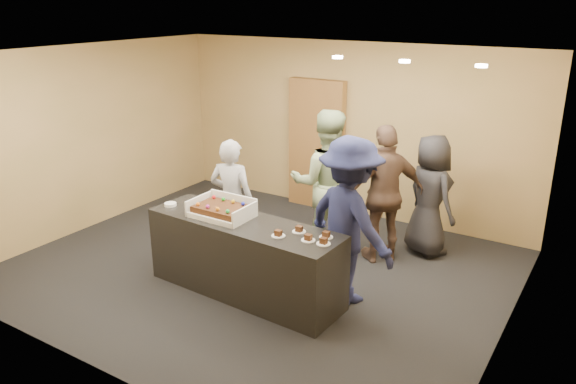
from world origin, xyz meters
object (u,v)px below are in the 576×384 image
object	(u,v)px
person_sage_man	(326,183)
person_brown_extra	(385,194)
plate_stack	(170,204)
person_navy_man	(350,221)
person_server_grey	(232,200)
storage_cabinet	(316,145)
serving_counter	(245,258)
sheet_cake	(221,209)
person_dark_suit	(430,195)
cake_box	(223,212)

from	to	relation	value
person_sage_man	person_brown_extra	bearing A→B (deg)	161.40
plate_stack	person_navy_man	world-z (taller)	person_navy_man
plate_stack	person_server_grey	world-z (taller)	person_server_grey
plate_stack	storage_cabinet	bearing A→B (deg)	83.85
serving_counter	person_navy_man	bearing A→B (deg)	28.81
storage_cabinet	person_sage_man	distance (m)	1.75
sheet_cake	serving_counter	bearing A→B (deg)	0.00
sheet_cake	person_navy_man	bearing A→B (deg)	20.54
person_server_grey	person_dark_suit	distance (m)	2.62
storage_cabinet	person_sage_man	size ratio (longest dim) A/B	1.07
serving_counter	person_dark_suit	xyz separation A→B (m)	(1.44, 2.22, 0.37)
cake_box	plate_stack	size ratio (longest dim) A/B	4.79
person_navy_man	person_brown_extra	bearing A→B (deg)	-65.30
cake_box	plate_stack	distance (m)	0.75
sheet_cake	person_server_grey	xyz separation A→B (m)	(-0.38, 0.69, -0.18)
serving_counter	person_server_grey	bearing A→B (deg)	138.37
person_sage_man	person_navy_man	bearing A→B (deg)	99.52
plate_stack	sheet_cake	bearing A→B (deg)	4.40
person_brown_extra	plate_stack	bearing A→B (deg)	-8.60
plate_stack	person_brown_extra	size ratio (longest dim) A/B	0.08
storage_cabinet	plate_stack	size ratio (longest dim) A/B	14.41
serving_counter	sheet_cake	size ratio (longest dim) A/B	4.02
sheet_cake	plate_stack	xyz separation A→B (m)	(-0.75, -0.06, -0.08)
serving_counter	person_dark_suit	size ratio (longest dim) A/B	1.46
serving_counter	plate_stack	bearing A→B (deg)	-173.99
person_sage_man	cake_box	bearing A→B (deg)	39.57
person_server_grey	person_dark_suit	size ratio (longest dim) A/B	0.99
serving_counter	person_navy_man	distance (m)	1.30
storage_cabinet	person_brown_extra	bearing A→B (deg)	-36.60
cake_box	person_server_grey	world-z (taller)	person_server_grey
person_server_grey	person_brown_extra	size ratio (longest dim) A/B	0.89
storage_cabinet	person_navy_man	distance (m)	3.07
person_navy_man	person_dark_suit	xyz separation A→B (m)	(0.36, 1.69, -0.14)
person_server_grey	person_dark_suit	xyz separation A→B (m)	(2.13, 1.53, 0.01)
cake_box	person_brown_extra	distance (m)	2.13
sheet_cake	person_sage_man	bearing A→B (deg)	70.34
person_server_grey	plate_stack	bearing A→B (deg)	50.46
person_sage_man	person_navy_man	world-z (taller)	person_sage_man
person_dark_suit	storage_cabinet	bearing A→B (deg)	13.99
person_brown_extra	person_sage_man	bearing A→B (deg)	-36.93
person_sage_man	person_brown_extra	size ratio (longest dim) A/B	1.08
person_server_grey	serving_counter	bearing A→B (deg)	122.19
sheet_cake	plate_stack	bearing A→B (deg)	-175.60
cake_box	person_navy_man	distance (m)	1.48
person_sage_man	person_dark_suit	bearing A→B (deg)	179.06
serving_counter	sheet_cake	world-z (taller)	sheet_cake
serving_counter	person_navy_man	world-z (taller)	person_navy_man
sheet_cake	person_brown_extra	distance (m)	2.15
cake_box	sheet_cake	xyz separation A→B (m)	(-0.00, -0.03, 0.05)
cake_box	person_sage_man	size ratio (longest dim) A/B	0.36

